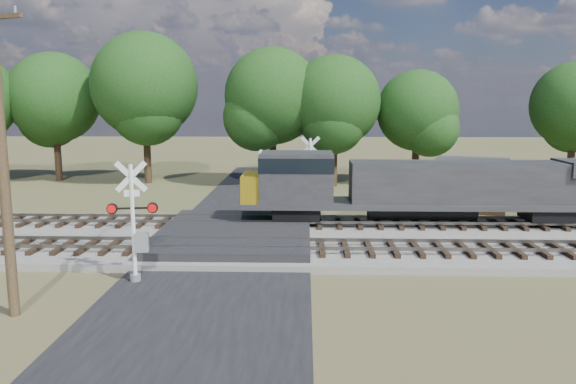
{
  "coord_description": "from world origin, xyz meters",
  "views": [
    {
      "loc": [
        3.28,
        -25.07,
        6.49
      ],
      "look_at": [
        2.44,
        2.0,
        2.13
      ],
      "focal_mm": 35.0,
      "sensor_mm": 36.0,
      "label": 1
    }
  ],
  "objects": [
    {
      "name": "track_far",
      "position": [
        3.12,
        3.0,
        0.41
      ],
      "size": [
        140.0,
        2.6,
        0.33
      ],
      "color": "black",
      "rests_on": "ballast_bed"
    },
    {
      "name": "ballast_bed",
      "position": [
        10.0,
        0.5,
        0.15
      ],
      "size": [
        140.0,
        10.0,
        0.3
      ],
      "primitive_type": "cube",
      "color": "gray",
      "rests_on": "ground"
    },
    {
      "name": "crossing_signal_far",
      "position": [
        3.47,
        7.31,
        1.89
      ],
      "size": [
        1.83,
        0.43,
        4.55
      ],
      "rotation": [
        0.0,
        0.0,
        3.01
      ],
      "color": "silver",
      "rests_on": "ground"
    },
    {
      "name": "treeline",
      "position": [
        5.66,
        19.62,
        6.78
      ],
      "size": [
        75.88,
        10.96,
        11.95
      ],
      "color": "black",
      "rests_on": "ground"
    },
    {
      "name": "crossing_signal_near",
      "position": [
        -2.76,
        -5.67,
        1.85
      ],
      "size": [
        1.79,
        0.44,
        4.46
      ],
      "rotation": [
        0.0,
        0.0,
        0.16
      ],
      "color": "silver",
      "rests_on": "ground"
    },
    {
      "name": "equipment_shed",
      "position": [
        13.46,
        9.3,
        1.52
      ],
      "size": [
        5.55,
        5.55,
        3.0
      ],
      "rotation": [
        0.0,
        0.0,
        -0.32
      ],
      "color": "#422E1C",
      "rests_on": "ground"
    },
    {
      "name": "crossing_panel",
      "position": [
        0.0,
        0.5,
        0.32
      ],
      "size": [
        7.0,
        9.0,
        0.62
      ],
      "primitive_type": "cube",
      "color": "#262628",
      "rests_on": "ground"
    },
    {
      "name": "road",
      "position": [
        0.0,
        0.0,
        0.04
      ],
      "size": [
        7.0,
        60.0,
        0.08
      ],
      "primitive_type": "cube",
      "color": "black",
      "rests_on": "ground"
    },
    {
      "name": "track_near",
      "position": [
        3.12,
        -2.0,
        0.41
      ],
      "size": [
        140.0,
        2.6,
        0.33
      ],
      "color": "black",
      "rests_on": "ballast_bed"
    },
    {
      "name": "utility_pole",
      "position": [
        -5.63,
        -8.91,
        5.03
      ],
      "size": [
        2.21,
        0.94,
        9.48
      ],
      "rotation": [
        0.0,
        0.0,
        -0.36
      ],
      "color": "#352718",
      "rests_on": "ground"
    },
    {
      "name": "ground",
      "position": [
        0.0,
        0.0,
        0.0
      ],
      "size": [
        160.0,
        160.0,
        0.0
      ],
      "primitive_type": "plane",
      "color": "#4C552D",
      "rests_on": "ground"
    }
  ]
}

